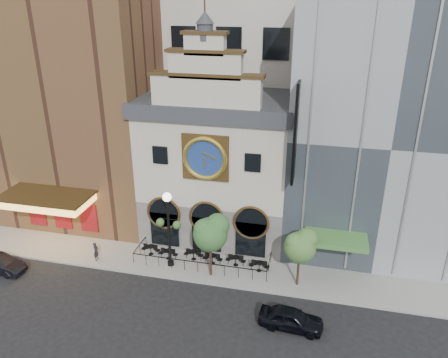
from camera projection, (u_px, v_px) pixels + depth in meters
name	position (u px, v px, depth m)	size (l,w,h in m)	color
ground	(193.00, 283.00, 32.52)	(120.00, 120.00, 0.00)	black
sidewalk	(203.00, 263.00, 34.73)	(44.00, 5.00, 0.15)	gray
clock_building	(218.00, 163.00, 36.88)	(12.60, 8.78, 18.65)	#605E5B
theater_building	(83.00, 81.00, 39.15)	(14.00, 15.60, 25.00)	brown
retail_building	(382.00, 126.00, 34.76)	(14.00, 14.40, 20.00)	gray
cafe_railing	(202.00, 258.00, 34.53)	(10.60, 2.60, 0.90)	black
bistro_0	(151.00, 249.00, 35.64)	(1.58, 0.68, 0.90)	black
bistro_1	(168.00, 254.00, 35.06)	(1.58, 0.68, 0.90)	black
bistro_2	(194.00, 254.00, 34.95)	(1.58, 0.68, 0.90)	black
bistro_3	(213.00, 258.00, 34.42)	(1.58, 0.68, 0.90)	black
bistro_4	(236.00, 260.00, 34.20)	(1.58, 0.68, 0.90)	black
bistro_5	(259.00, 266.00, 33.51)	(1.58, 0.68, 0.90)	black
car_right	(291.00, 319.00, 27.95)	(1.66, 4.13, 1.41)	black
car_left	(0.00, 264.00, 33.63)	(1.41, 4.04, 1.33)	black
pedestrian	(96.00, 251.00, 34.82)	(0.56, 0.37, 1.54)	black
lamppost	(168.00, 222.00, 32.88)	(2.00, 0.74, 6.27)	black
tree_left	(211.00, 232.00, 31.78)	(2.64, 2.55, 5.09)	#382619
tree_right	(301.00, 245.00, 30.84)	(2.38, 2.29, 4.58)	#382619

